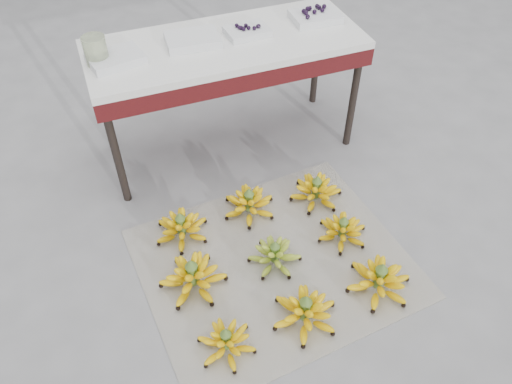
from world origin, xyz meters
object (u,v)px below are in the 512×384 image
object	(u,v)px
vendor_table	(226,54)
bunch_mid_right	(342,230)
bunch_back_right	(316,191)
tray_left	(193,40)
bunch_front_center	(305,312)
glass_jar	(96,51)
bunch_front_left	(226,342)
bunch_back_center	(249,204)
newspaper_mat	(274,263)
bunch_back_left	(182,228)
tray_far_right	(315,16)
bunch_front_right	(379,280)
bunch_mid_center	(275,255)
tray_far_left	(116,59)
bunch_mid_left	(193,277)
tray_right	(247,31)

from	to	relation	value
vendor_table	bunch_mid_right	bearing A→B (deg)	-72.29
bunch_back_right	tray_left	size ratio (longest dim) A/B	1.27
bunch_front_center	glass_jar	xyz separation A→B (m)	(-0.56, 1.28, 0.70)
bunch_front_left	bunch_back_center	world-z (taller)	bunch_back_center
bunch_back_center	vendor_table	world-z (taller)	vendor_table
bunch_back_center	newspaper_mat	bearing A→B (deg)	-90.53
bunch_back_left	tray_left	world-z (taller)	tray_left
vendor_table	tray_far_right	distance (m)	0.55
bunch_back_center	glass_jar	bearing A→B (deg)	134.22
glass_jar	tray_far_right	bearing A→B (deg)	1.85
bunch_front_left	bunch_back_right	xyz separation A→B (m)	(0.74, 0.67, 0.01)
tray_far_right	bunch_front_center	bearing A→B (deg)	-115.31
bunch_front_right	bunch_mid_center	world-z (taller)	bunch_front_right
bunch_back_right	bunch_back_left	bearing A→B (deg)	158.67
bunch_back_left	bunch_back_right	distance (m)	0.75
tray_far_right	tray_left	bearing A→B (deg)	-179.14
newspaper_mat	bunch_mid_center	distance (m)	0.06
bunch_front_right	bunch_back_center	world-z (taller)	bunch_front_right
bunch_front_center	bunch_mid_center	world-z (taller)	bunch_front_center
bunch_mid_center	bunch_back_right	bearing A→B (deg)	22.91
tray_far_left	tray_far_right	bearing A→B (deg)	2.95
bunch_back_right	tray_far_left	size ratio (longest dim) A/B	1.26
bunch_back_left	bunch_mid_left	bearing A→B (deg)	-93.59
bunch_mid_center	bunch_back_left	xyz separation A→B (m)	(-0.38, 0.33, 0.00)
bunch_back_right	glass_jar	xyz separation A→B (m)	(-0.94, 0.62, 0.71)
tray_right	bunch_back_center	bearing A→B (deg)	-109.96
bunch_front_center	glass_jar	world-z (taller)	glass_jar
tray_far_left	tray_right	bearing A→B (deg)	2.90
bunch_mid_left	tray_far_right	size ratio (longest dim) A/B	1.44
bunch_mid_center	bunch_back_left	world-z (taller)	bunch_back_left
bunch_front_left	bunch_front_center	xyz separation A→B (m)	(0.37, 0.01, 0.01)
bunch_back_right	tray_left	bearing A→B (deg)	104.04
bunch_front_right	tray_right	distance (m)	1.44
tray_far_right	glass_jar	xyz separation A→B (m)	(-1.19, -0.04, 0.05)
bunch_front_center	bunch_front_left	bearing A→B (deg)	178.68
bunch_mid_center	glass_jar	size ratio (longest dim) A/B	2.27
tray_far_left	bunch_back_right	bearing A→B (deg)	-35.19
bunch_mid_right	tray_left	world-z (taller)	tray_left
bunch_mid_left	newspaper_mat	bearing A→B (deg)	14.92
bunch_front_right	bunch_back_left	distance (m)	1.00
newspaper_mat	bunch_mid_right	size ratio (longest dim) A/B	3.92
bunch_front_right	tray_far_right	xyz separation A→B (m)	(0.23, 1.29, 0.65)
bunch_back_left	tray_right	bearing A→B (deg)	48.42
bunch_mid_center	bunch_back_center	xyz separation A→B (m)	(0.00, 0.36, 0.01)
bunch_back_left	glass_jar	world-z (taller)	glass_jar
tray_left	tray_right	bearing A→B (deg)	-2.12
bunch_mid_right	bunch_back_right	size ratio (longest dim) A/B	0.88
vendor_table	tray_right	bearing A→B (deg)	8.44
newspaper_mat	bunch_back_right	world-z (taller)	bunch_back_right
newspaper_mat	tray_right	distance (m)	1.22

